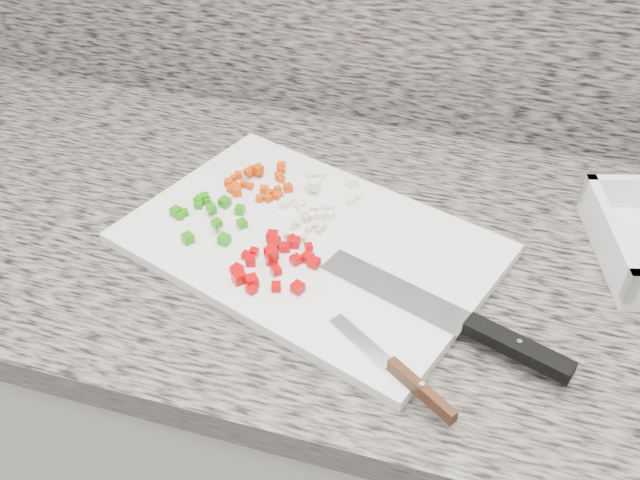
{
  "coord_description": "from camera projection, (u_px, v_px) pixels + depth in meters",
  "views": [
    {
      "loc": [
        0.14,
        0.73,
        1.51
      ],
      "look_at": [
        -0.06,
        1.38,
        0.94
      ],
      "focal_mm": 40.0,
      "sensor_mm": 36.0,
      "label": 1
    }
  ],
  "objects": [
    {
      "name": "cabinet",
      "position": [
        362.0,
        445.0,
        1.25
      ],
      "size": [
        3.92,
        0.62,
        0.86
      ],
      "primitive_type": "cube",
      "color": "beige",
      "rests_on": "ground"
    },
    {
      "name": "carrot_pile",
      "position": [
        258.0,
        182.0,
        1.01
      ],
      "size": [
        0.1,
        0.09,
        0.02
      ],
      "color": "#D33C04",
      "rests_on": "cutting_board"
    },
    {
      "name": "countertop",
      "position": [
        375.0,
        252.0,
        0.96
      ],
      "size": [
        3.96,
        0.64,
        0.04
      ],
      "primitive_type": "cube",
      "color": "slate",
      "rests_on": "cabinet"
    },
    {
      "name": "green_pepper_pile",
      "position": [
        209.0,
        214.0,
        0.95
      ],
      "size": [
        0.11,
        0.1,
        0.02
      ],
      "color": "#23820B",
      "rests_on": "cutting_board"
    },
    {
      "name": "onion_pile",
      "position": [
        317.0,
        195.0,
        0.98
      ],
      "size": [
        0.1,
        0.11,
        0.02
      ],
      "color": "white",
      "rests_on": "cutting_board"
    },
    {
      "name": "chef_knife",
      "position": [
        473.0,
        327.0,
        0.8
      ],
      "size": [
        0.31,
        0.14,
        0.02
      ],
      "rotation": [
        0.0,
        0.0,
        -0.35
      ],
      "color": "#B9BBC0",
      "rests_on": "cutting_board"
    },
    {
      "name": "paring_knife",
      "position": [
        405.0,
        377.0,
        0.74
      ],
      "size": [
        0.16,
        0.12,
        0.02
      ],
      "rotation": [
        0.0,
        0.0,
        -0.6
      ],
      "color": "#B9BBC0",
      "rests_on": "cutting_board"
    },
    {
      "name": "red_pepper_pile",
      "position": [
        273.0,
        260.0,
        0.88
      ],
      "size": [
        0.1,
        0.12,
        0.02
      ],
      "color": "#BC0205",
      "rests_on": "cutting_board"
    },
    {
      "name": "cutting_board",
      "position": [
        310.0,
        244.0,
        0.93
      ],
      "size": [
        0.54,
        0.44,
        0.02
      ],
      "primitive_type": "cube",
      "rotation": [
        0.0,
        0.0,
        -0.34
      ],
      "color": "white",
      "rests_on": "countertop"
    },
    {
      "name": "garlic_pile",
      "position": [
        307.0,
        227.0,
        0.94
      ],
      "size": [
        0.05,
        0.05,
        0.01
      ],
      "color": "beige",
      "rests_on": "cutting_board"
    }
  ]
}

